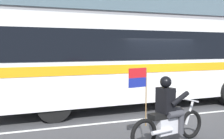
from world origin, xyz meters
name	(u,v)px	position (x,y,z in m)	size (l,w,h in m)	color
ground_plane	(160,112)	(0.00, 0.00, 0.00)	(60.00, 60.00, 0.00)	#3D3D3F
sidewalk_curb	(110,89)	(0.00, 5.10, 0.07)	(28.00, 3.80, 0.15)	#B7B2A8
lane_center_stripe	(169,116)	(0.00, -0.60, 0.00)	(26.60, 0.14, 0.01)	silver
transit_bus	(143,56)	(-0.04, 1.19, 1.88)	(11.45, 2.92, 3.22)	white
motorcycle_with_rider	(168,115)	(-1.39, -2.73, 0.67)	(2.16, 0.76, 1.78)	black
fire_hydrant	(203,79)	(5.01, 4.01, 0.52)	(0.22, 0.30, 0.75)	#4C8C3F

